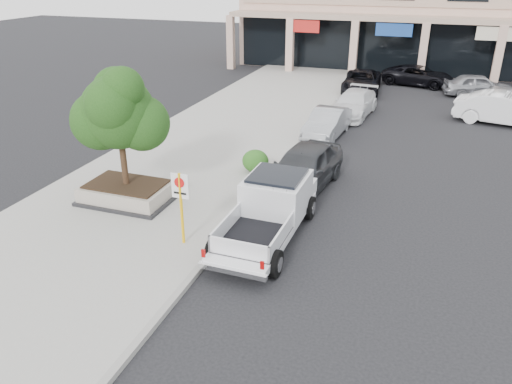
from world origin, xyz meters
TOP-DOWN VIEW (x-y plane):
  - ground at (0.00, 0.00)m, footprint 120.00×120.00m
  - sidewalk at (-5.50, 6.00)m, footprint 8.00×52.00m
  - curb at (-1.55, 6.00)m, footprint 0.20×52.00m
  - strip_mall at (8.00, 33.93)m, footprint 40.55×12.43m
  - planter at (-5.85, 2.00)m, footprint 3.20×2.20m
  - planter_tree at (-5.71, 2.16)m, footprint 2.90×2.55m
  - no_parking_sign at (-2.57, -0.02)m, footprint 0.55×0.09m
  - hedge at (-2.41, 6.12)m, footprint 1.10×0.99m
  - pickup_truck at (-0.35, 1.32)m, footprint 2.21×5.76m
  - curb_car_a at (-0.24, 5.51)m, footprint 2.56×5.13m
  - curb_car_b at (-0.73, 12.07)m, footprint 1.81×4.32m
  - curb_car_c at (-0.11, 16.31)m, footprint 2.43×4.98m
  - curb_car_d at (-0.56, 22.31)m, footprint 2.72×5.30m
  - lot_car_a at (8.37, 20.76)m, footprint 4.26×2.13m
  - lot_car_b at (7.81, 17.34)m, footprint 5.33×2.69m
  - lot_car_d at (2.94, 25.71)m, footprint 5.35×3.31m
  - lot_car_e at (6.79, 23.58)m, footprint 4.57×2.64m

SIDE VIEW (x-z plane):
  - ground at x=0.00m, z-range 0.00..0.00m
  - sidewalk at x=-5.50m, z-range 0.00..0.15m
  - curb at x=-1.55m, z-range 0.00..0.15m
  - planter at x=-5.85m, z-range 0.14..0.82m
  - hedge at x=-2.41m, z-range 0.15..1.08m
  - lot_car_d at x=2.94m, z-range 0.00..1.38m
  - curb_car_b at x=-0.73m, z-range 0.00..1.39m
  - curb_car_c at x=-0.11m, z-range 0.00..1.39m
  - lot_car_a at x=8.37m, z-range 0.00..1.40m
  - curb_car_d at x=-0.56m, z-range 0.00..1.43m
  - lot_car_e at x=6.79m, z-range 0.00..1.46m
  - lot_car_b at x=7.81m, z-range 0.00..1.68m
  - curb_car_a at x=-0.24m, z-range 0.00..1.68m
  - pickup_truck at x=-0.35m, z-range 0.00..1.80m
  - no_parking_sign at x=-2.57m, z-range 0.48..2.78m
  - planter_tree at x=-5.71m, z-range 1.41..5.41m
  - strip_mall at x=8.00m, z-range 0.00..9.50m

